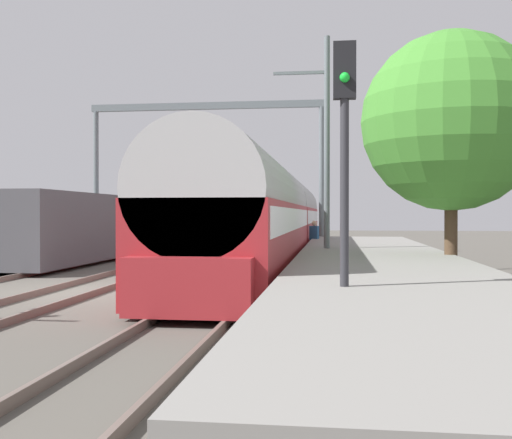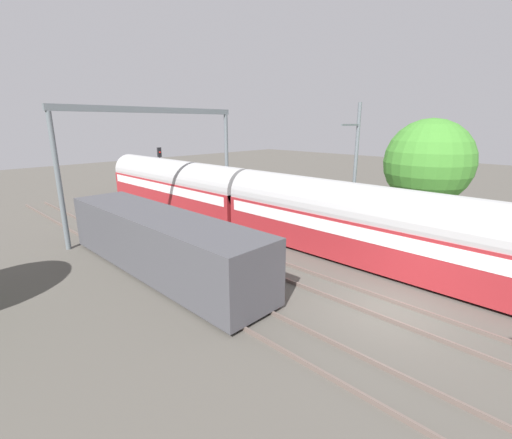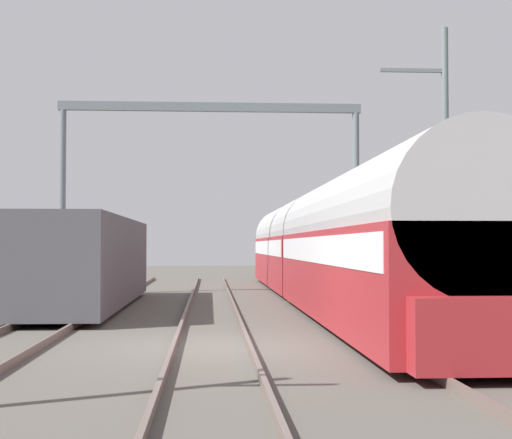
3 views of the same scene
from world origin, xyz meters
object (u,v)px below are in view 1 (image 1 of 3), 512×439
at_px(person_crossing, 314,236).
at_px(railway_signal_far, 323,200).
at_px(freight_car, 82,227).
at_px(railway_signal_near, 345,150).
at_px(catenary_gantry, 206,145).
at_px(passenger_train, 275,216).

xyz_separation_m(person_crossing, railway_signal_far, (0.19, 12.70, 1.96)).
distance_m(freight_car, person_crossing, 10.34).
xyz_separation_m(railway_signal_near, catenary_gantry, (-6.82, 21.56, 2.55)).
relative_size(railway_signal_near, catenary_gantry, 0.39).
relative_size(person_crossing, railway_signal_far, 0.37).
bearing_deg(catenary_gantry, railway_signal_far, 58.37).
relative_size(passenger_train, freight_car, 2.53).
relative_size(passenger_train, railway_signal_near, 6.87).
relative_size(freight_car, person_crossing, 7.51).
distance_m(passenger_train, catenary_gantry, 6.81).
relative_size(passenger_train, catenary_gantry, 2.65).
xyz_separation_m(passenger_train, person_crossing, (1.72, 1.03, -0.94)).
bearing_deg(passenger_train, catenary_gantry, 134.23).
bearing_deg(railway_signal_far, catenary_gantry, -121.63).
height_order(passenger_train, railway_signal_far, railway_signal_far).
relative_size(railway_signal_far, catenary_gantry, 0.37).
xyz_separation_m(passenger_train, catenary_gantry, (-4.01, 4.12, 3.65)).
distance_m(passenger_train, freight_car, 8.38).
distance_m(person_crossing, railway_signal_near, 18.62).
bearing_deg(passenger_train, railway_signal_far, 82.05).
distance_m(passenger_train, railway_signal_near, 17.71).
bearing_deg(person_crossing, railway_signal_near, -67.18).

